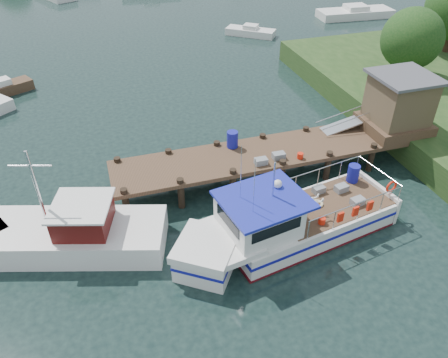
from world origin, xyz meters
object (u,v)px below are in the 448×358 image
object	(u,v)px
work_boat	(63,234)
moored_rowboat	(4,89)
dock	(354,122)
lobster_boat	(284,224)
moored_b	(251,32)
moored_c	(355,13)

from	to	relation	value
work_boat	moored_rowboat	xyz separation A→B (m)	(-3.76, 16.97, -0.34)
dock	lobster_boat	xyz separation A→B (m)	(-5.94, -4.78, -1.34)
work_boat	moored_b	size ratio (longest dim) A/B	1.98
moored_c	dock	bearing A→B (deg)	-107.79
dock	moored_b	xyz separation A→B (m)	(2.38, 21.51, -1.87)
dock	moored_rowboat	size ratio (longest dim) A/B	4.19
dock	work_boat	bearing A→B (deg)	-170.57
dock	moored_c	distance (m)	28.28
dock	moored_c	bearing A→B (deg)	58.00
lobster_boat	work_boat	world-z (taller)	lobster_boat
moored_b	moored_c	bearing A→B (deg)	14.18
work_boat	moored_c	distance (m)	39.70
lobster_boat	moored_b	xyz separation A→B (m)	(8.32, 26.29, -0.53)
lobster_boat	moored_c	size ratio (longest dim) A/B	1.31
dock	lobster_boat	bearing A→B (deg)	-141.16
dock	lobster_boat	size ratio (longest dim) A/B	1.59
moored_rowboat	moored_c	bearing A→B (deg)	18.87
moored_rowboat	moored_c	size ratio (longest dim) A/B	0.50
work_boat	moored_rowboat	distance (m)	17.38
work_boat	moored_c	size ratio (longest dim) A/B	1.12
moored_rowboat	moored_b	xyz separation A→B (m)	(20.85, 6.98, -0.04)
moored_b	moored_rowboat	bearing A→B (deg)	-158.23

